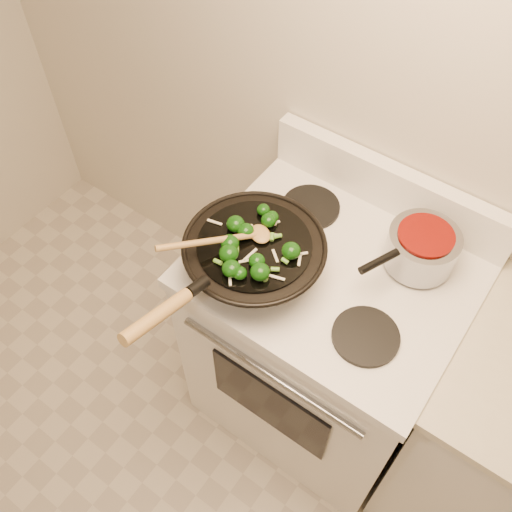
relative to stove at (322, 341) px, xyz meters
The scene contains 5 objects.
stove is the anchor object (origin of this frame).
wok 0.58m from the stove, 138.77° to the right, with size 0.39×0.65×0.25m.
stirfry 0.65m from the stove, 134.84° to the right, with size 0.29×0.27×0.05m.
wooden_spoon 0.68m from the stove, 140.09° to the right, with size 0.20×0.28×0.09m.
saucepan 0.57m from the stove, 39.00° to the left, with size 0.20×0.31×0.12m.
Camera 1 is at (0.31, 0.26, 2.25)m, focal length 40.00 mm.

